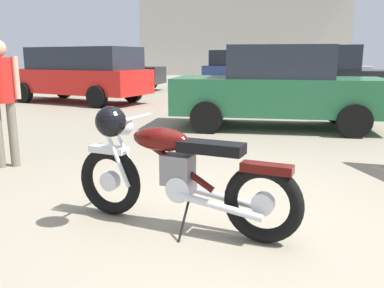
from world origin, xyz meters
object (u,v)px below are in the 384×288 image
at_px(bystander, 1,90).
at_px(vintage_motorcycle, 173,172).
at_px(silver_sedan_mid, 278,87).
at_px(white_estate_far, 324,70).
at_px(dark_sedan_left, 321,75).
at_px(blue_hatchback_right, 80,73).
at_px(pale_sedan_back, 256,69).
at_px(red_hatchback_near, 115,71).

bearing_deg(bystander, vintage_motorcycle, -151.14).
height_order(silver_sedan_mid, white_estate_far, same).
bearing_deg(dark_sedan_left, bystander, -116.59).
xyz_separation_m(bystander, white_estate_far, (3.94, 16.26, -0.18)).
xyz_separation_m(vintage_motorcycle, dark_sedan_left, (1.07, 9.96, 0.43)).
xyz_separation_m(blue_hatchback_right, dark_sedan_left, (7.32, 1.72, -0.02)).
bearing_deg(pale_sedan_back, vintage_motorcycle, -77.52).
xyz_separation_m(red_hatchback_near, white_estate_far, (8.73, 4.45, 0.00)).
distance_m(bystander, red_hatchback_near, 12.75).
xyz_separation_m(vintage_motorcycle, bystander, (-2.80, 1.16, 0.53)).
relative_size(bystander, silver_sedan_mid, 0.38).
xyz_separation_m(silver_sedan_mid, dark_sedan_left, (0.80, 4.59, 0.08)).
relative_size(blue_hatchback_right, red_hatchback_near, 1.13).
distance_m(bystander, dark_sedan_left, 9.61).
distance_m(silver_sedan_mid, white_estate_far, 12.09).
xyz_separation_m(white_estate_far, dark_sedan_left, (-0.07, -7.47, 0.08)).
bearing_deg(blue_hatchback_right, bystander, 125.23).
distance_m(blue_hatchback_right, silver_sedan_mid, 7.13).
height_order(red_hatchback_near, pale_sedan_back, pale_sedan_back).
distance_m(vintage_motorcycle, red_hatchback_near, 15.04).
xyz_separation_m(red_hatchback_near, dark_sedan_left, (8.66, -3.03, 0.08)).
height_order(vintage_motorcycle, pale_sedan_back, pale_sedan_back).
bearing_deg(blue_hatchback_right, white_estate_far, -119.57).
xyz_separation_m(blue_hatchback_right, white_estate_far, (7.39, 9.19, -0.10)).
bearing_deg(bystander, pale_sedan_back, -42.99).
distance_m(blue_hatchback_right, red_hatchback_near, 4.93).
bearing_deg(silver_sedan_mid, red_hatchback_near, 127.65).
distance_m(bystander, blue_hatchback_right, 7.87).
relative_size(blue_hatchback_right, pale_sedan_back, 1.01).
height_order(pale_sedan_back, white_estate_far, pale_sedan_back).
relative_size(vintage_motorcycle, red_hatchback_near, 0.48).
bearing_deg(white_estate_far, bystander, 81.79).
bearing_deg(blue_hatchback_right, silver_sedan_mid, 165.47).
distance_m(pale_sedan_back, silver_sedan_mid, 9.90).
height_order(bystander, blue_hatchback_right, blue_hatchback_right).
bearing_deg(pale_sedan_back, dark_sedan_left, -55.29).
bearing_deg(dark_sedan_left, pale_sedan_back, 115.97).
relative_size(blue_hatchback_right, white_estate_far, 1.13).
relative_size(blue_hatchback_right, dark_sedan_left, 1.24).
xyz_separation_m(bystander, silver_sedan_mid, (3.07, 4.20, -0.18)).
bearing_deg(vintage_motorcycle, dark_sedan_left, -89.85).
height_order(bystander, white_estate_far, white_estate_far).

